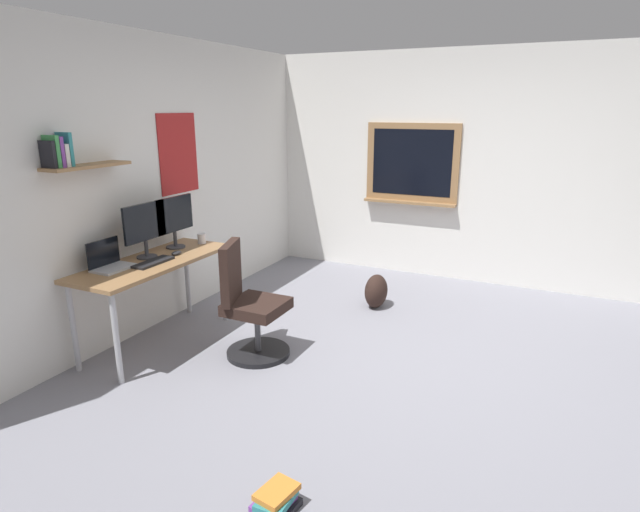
# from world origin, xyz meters

# --- Properties ---
(ground_plane) EXTENTS (5.20, 5.20, 0.00)m
(ground_plane) POSITION_xyz_m (0.00, 0.00, 0.00)
(ground_plane) COLOR gray
(ground_plane) RESTS_ON ground
(wall_back) EXTENTS (5.00, 0.30, 2.60)m
(wall_back) POSITION_xyz_m (-0.00, 2.45, 1.30)
(wall_back) COLOR silver
(wall_back) RESTS_ON ground
(wall_right) EXTENTS (0.22, 5.00, 2.60)m
(wall_right) POSITION_xyz_m (2.45, 0.03, 1.30)
(wall_right) COLOR silver
(wall_right) RESTS_ON ground
(desk) EXTENTS (1.45, 0.56, 0.75)m
(desk) POSITION_xyz_m (-0.48, 2.09, 0.67)
(desk) COLOR #997047
(desk) RESTS_ON ground
(office_chair) EXTENTS (0.53, 0.55, 0.95)m
(office_chair) POSITION_xyz_m (-0.33, 1.25, 0.41)
(office_chair) COLOR black
(office_chair) RESTS_ON ground
(laptop) EXTENTS (0.31, 0.21, 0.23)m
(laptop) POSITION_xyz_m (-0.80, 2.23, 0.80)
(laptop) COLOR #ADAFB5
(laptop) RESTS_ON desk
(monitor_primary) EXTENTS (0.46, 0.17, 0.46)m
(monitor_primary) POSITION_xyz_m (-0.44, 2.18, 1.02)
(monitor_primary) COLOR #38383D
(monitor_primary) RESTS_ON desk
(monitor_secondary) EXTENTS (0.46, 0.17, 0.46)m
(monitor_secondary) POSITION_xyz_m (-0.08, 2.18, 1.02)
(monitor_secondary) COLOR #38383D
(monitor_secondary) RESTS_ON desk
(keyboard) EXTENTS (0.37, 0.13, 0.02)m
(keyboard) POSITION_xyz_m (-0.55, 2.02, 0.76)
(keyboard) COLOR black
(keyboard) RESTS_ON desk
(computer_mouse) EXTENTS (0.10, 0.06, 0.03)m
(computer_mouse) POSITION_xyz_m (-0.27, 2.02, 0.76)
(computer_mouse) COLOR #262628
(computer_mouse) RESTS_ON desk
(coffee_mug) EXTENTS (0.08, 0.08, 0.09)m
(coffee_mug) POSITION_xyz_m (0.14, 2.07, 0.79)
(coffee_mug) COLOR silver
(coffee_mug) RESTS_ON desk
(backpack) EXTENTS (0.32, 0.22, 0.34)m
(backpack) POSITION_xyz_m (1.12, 0.68, 0.17)
(backpack) COLOR black
(backpack) RESTS_ON ground
(book_stack_on_floor) EXTENTS (0.24, 0.20, 0.14)m
(book_stack_on_floor) POSITION_xyz_m (-1.76, 0.18, 0.07)
(book_stack_on_floor) COLOR black
(book_stack_on_floor) RESTS_ON ground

